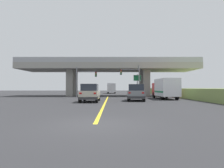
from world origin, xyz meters
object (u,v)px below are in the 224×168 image
(highway_sign, at_px, (138,80))
(semi_truck_distant, at_px, (112,88))
(suv_lead, at_px, (91,93))
(box_truck, at_px, (166,88))
(traffic_signal_farside, at_px, (84,78))
(traffic_signal_nearside, at_px, (133,77))
(suv_crossing, at_px, (137,92))

(highway_sign, distance_m, semi_truck_distant, 20.57)
(suv_lead, height_order, box_truck, box_truck)
(traffic_signal_farside, bearing_deg, box_truck, -26.38)
(traffic_signal_nearside, bearing_deg, semi_truck_distant, 99.76)
(box_truck, xyz_separation_m, highway_sign, (-2.87, 8.39, 1.49))
(box_truck, bearing_deg, traffic_signal_nearside, 122.81)
(traffic_signal_farside, distance_m, highway_sign, 9.98)
(box_truck, height_order, semi_truck_distant, semi_truck_distant)
(traffic_signal_farside, height_order, semi_truck_distant, traffic_signal_farside)
(suv_lead, xyz_separation_m, traffic_signal_farside, (-2.50, 11.90, 2.33))
(suv_crossing, height_order, traffic_signal_farside, traffic_signal_farside)
(suv_lead, distance_m, suv_crossing, 5.79)
(traffic_signal_farside, relative_size, highway_sign, 1.26)
(highway_sign, xyz_separation_m, semi_truck_distant, (-4.92, 19.92, -1.48))
(box_truck, distance_m, traffic_signal_farside, 14.19)
(box_truck, bearing_deg, highway_sign, 108.86)
(suv_lead, bearing_deg, highway_sign, 62.68)
(suv_crossing, bearing_deg, suv_lead, -154.01)
(box_truck, bearing_deg, traffic_signal_farside, 153.62)
(suv_crossing, distance_m, traffic_signal_nearside, 10.32)
(traffic_signal_nearside, height_order, traffic_signal_farside, traffic_signal_nearside)
(traffic_signal_farside, height_order, highway_sign, traffic_signal_farside)
(box_truck, relative_size, semi_truck_distant, 1.06)
(traffic_signal_nearside, xyz_separation_m, semi_truck_distant, (-3.81, 22.13, -2.02))
(suv_lead, height_order, traffic_signal_farside, traffic_signal_farside)
(box_truck, distance_m, traffic_signal_nearside, 7.62)
(suv_crossing, xyz_separation_m, semi_truck_distant, (-3.16, 32.11, 0.52))
(suv_lead, xyz_separation_m, highway_sign, (7.25, 14.04, 2.01))
(suv_lead, height_order, highway_sign, highway_sign)
(box_truck, relative_size, traffic_signal_farside, 1.33)
(suv_crossing, xyz_separation_m, traffic_signal_nearside, (0.65, 9.98, 2.55))
(traffic_signal_nearside, relative_size, semi_truck_distant, 0.85)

